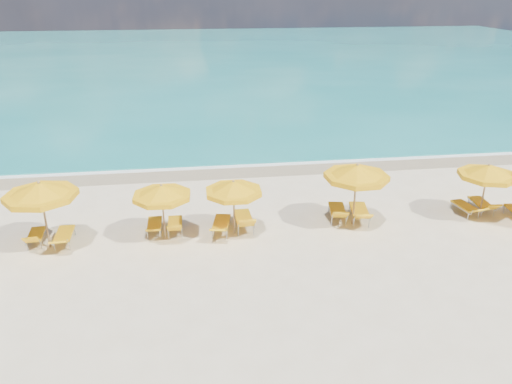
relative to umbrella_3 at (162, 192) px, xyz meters
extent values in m
plane|color=beige|center=(3.61, -0.33, -1.88)|extent=(120.00, 120.00, 0.00)
cube|color=#167C79|center=(3.61, 47.67, -1.88)|extent=(120.00, 80.00, 0.30)
cube|color=tan|center=(3.61, 7.07, -1.88)|extent=(120.00, 2.60, 0.01)
cube|color=white|center=(3.61, 7.87, -1.88)|extent=(120.00, 1.20, 0.03)
cube|color=white|center=(-2.39, 16.67, -1.88)|extent=(14.00, 0.36, 0.05)
cube|color=white|center=(11.61, 23.67, -1.88)|extent=(18.00, 0.30, 0.05)
cylinder|color=#A88254|center=(-4.13, -0.09, -0.64)|extent=(0.08, 0.08, 2.48)
cone|color=#FEB40C|center=(-4.13, -0.09, 0.40)|extent=(3.05, 3.05, 0.50)
cylinder|color=#FEB40C|center=(-4.13, -0.09, 0.16)|extent=(3.08, 3.08, 0.20)
sphere|color=#A88254|center=(-4.13, -0.09, 0.65)|extent=(0.11, 0.11, 0.11)
cylinder|color=#A88254|center=(0.00, 0.00, -0.83)|extent=(0.07, 0.07, 2.12)
cone|color=#FEB40C|center=(0.00, 0.00, 0.06)|extent=(2.76, 2.76, 0.42)
cylinder|color=#FEB40C|center=(0.00, 0.00, -0.14)|extent=(2.78, 2.78, 0.17)
sphere|color=#A88254|center=(0.00, 0.00, 0.28)|extent=(0.09, 0.09, 0.09)
cylinder|color=#A88254|center=(2.62, 0.04, -0.83)|extent=(0.07, 0.07, 2.11)
cone|color=#FEB40C|center=(2.62, 0.04, 0.06)|extent=(2.81, 2.81, 0.42)
cylinder|color=#FEB40C|center=(2.62, 0.04, -0.15)|extent=(2.83, 2.83, 0.17)
sphere|color=#A88254|center=(2.62, 0.04, 0.28)|extent=(0.09, 0.09, 0.09)
cylinder|color=#A88254|center=(7.37, 0.21, -0.66)|extent=(0.08, 0.08, 2.46)
cone|color=#FEB40C|center=(7.37, 0.21, 0.37)|extent=(3.20, 3.20, 0.49)
cylinder|color=#FEB40C|center=(7.37, 0.21, 0.13)|extent=(3.22, 3.22, 0.20)
sphere|color=#A88254|center=(7.37, 0.21, 0.63)|extent=(0.11, 0.11, 0.11)
cylinder|color=#A88254|center=(12.73, 0.13, -0.78)|extent=(0.07, 0.07, 2.22)
cone|color=#FEB40C|center=(12.73, 0.13, 0.15)|extent=(2.52, 2.52, 0.44)
cylinder|color=#FEB40C|center=(12.73, 0.13, -0.06)|extent=(2.54, 2.54, 0.18)
sphere|color=#A88254|center=(12.73, 0.13, 0.38)|extent=(0.10, 0.10, 0.10)
cube|color=yellow|center=(-4.69, 0.36, -1.55)|extent=(0.61, 1.20, 0.07)
cube|color=yellow|center=(-4.62, -0.43, -1.37)|extent=(0.55, 0.50, 0.41)
cube|color=yellow|center=(-3.65, 0.20, -1.52)|extent=(0.60, 1.28, 0.08)
cube|color=yellow|center=(-3.62, -0.70, -1.39)|extent=(0.58, 0.59, 0.33)
cube|color=yellow|center=(-0.40, 0.64, -1.54)|extent=(0.53, 1.18, 0.07)
cube|color=yellow|center=(-0.40, -0.19, -1.41)|extent=(0.53, 0.53, 0.33)
cube|color=yellow|center=(0.38, 0.57, -1.54)|extent=(0.53, 1.20, 0.07)
cube|color=yellow|center=(0.38, -0.24, -1.36)|extent=(0.53, 0.48, 0.42)
cube|color=yellow|center=(2.15, 0.31, -1.50)|extent=(0.84, 1.42, 0.08)
cube|color=yellow|center=(1.97, -0.62, -1.36)|extent=(0.70, 0.70, 0.35)
cube|color=yellow|center=(3.02, 0.55, -1.47)|extent=(0.67, 1.44, 0.09)
cube|color=yellow|center=(3.05, -0.40, -1.25)|extent=(0.65, 0.57, 0.51)
cube|color=yellow|center=(6.90, 0.82, -1.49)|extent=(0.83, 1.44, 0.08)
cube|color=yellow|center=(6.74, -0.09, -1.29)|extent=(0.69, 0.65, 0.46)
cube|color=yellow|center=(7.74, 0.60, -1.47)|extent=(0.89, 1.54, 0.09)
cube|color=yellow|center=(7.56, -0.38, -1.28)|extent=(0.74, 0.72, 0.44)
cube|color=yellow|center=(12.27, 0.54, -1.54)|extent=(0.69, 1.26, 0.07)
cube|color=yellow|center=(12.38, -0.29, -1.39)|extent=(0.60, 0.59, 0.35)
cube|color=yellow|center=(13.09, 0.71, -1.52)|extent=(0.64, 1.29, 0.08)
cube|color=yellow|center=(13.03, -0.15, -1.33)|extent=(0.59, 0.55, 0.43)
camera|label=1|loc=(1.10, -16.90, 7.05)|focal=35.00mm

